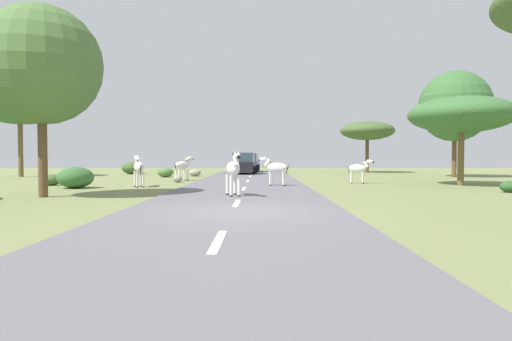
% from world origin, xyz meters
% --- Properties ---
extents(ground_plane, '(90.00, 90.00, 0.00)m').
position_xyz_m(ground_plane, '(0.00, 0.00, 0.00)').
color(ground_plane, olive).
extents(road, '(6.00, 64.00, 0.05)m').
position_xyz_m(road, '(-0.19, 0.00, 0.03)').
color(road, slate).
rests_on(road, ground_plane).
extents(lane_markings, '(0.16, 56.00, 0.01)m').
position_xyz_m(lane_markings, '(-0.19, -1.00, 0.05)').
color(lane_markings, silver).
rests_on(lane_markings, road).
extents(zebra_0, '(0.72, 1.69, 1.62)m').
position_xyz_m(zebra_0, '(-0.44, 4.46, 1.02)').
color(zebra_0, silver).
rests_on(zebra_0, road).
extents(zebra_1, '(0.95, 1.58, 1.59)m').
position_xyz_m(zebra_1, '(-5.38, 9.80, 0.95)').
color(zebra_1, silver).
rests_on(zebra_1, ground_plane).
extents(zebra_2, '(1.38, 0.71, 1.36)m').
position_xyz_m(zebra_2, '(5.92, 12.57, 0.81)').
color(zebra_2, silver).
rests_on(zebra_2, ground_plane).
extents(zebra_3, '(1.51, 0.66, 1.46)m').
position_xyz_m(zebra_3, '(1.29, 10.02, 0.92)').
color(zebra_3, silver).
rests_on(zebra_3, road).
extents(zebra_4, '(1.14, 1.42, 1.53)m').
position_xyz_m(zebra_4, '(-4.18, 15.26, 0.91)').
color(zebra_4, silver).
rests_on(zebra_4, ground_plane).
extents(car_0, '(2.19, 4.43, 1.74)m').
position_xyz_m(car_0, '(-0.81, 24.71, 0.85)').
color(car_0, black).
rests_on(car_0, road).
extents(car_1, '(2.19, 4.42, 1.74)m').
position_xyz_m(car_1, '(-0.59, 30.04, 0.85)').
color(car_1, '#1E479E').
rests_on(car_1, road).
extents(tree_0, '(5.02, 5.02, 5.58)m').
position_xyz_m(tree_0, '(-16.91, 20.27, 4.67)').
color(tree_0, brown).
rests_on(tree_0, ground_plane).
extents(tree_3, '(5.24, 5.24, 4.52)m').
position_xyz_m(tree_3, '(10.78, 11.03, 3.59)').
color(tree_3, brown).
rests_on(tree_3, ground_plane).
extents(tree_4, '(5.02, 5.02, 7.57)m').
position_xyz_m(tree_4, '(14.45, 20.05, 5.06)').
color(tree_4, brown).
rests_on(tree_4, ground_plane).
extents(tree_5, '(4.93, 4.93, 4.71)m').
position_xyz_m(tree_5, '(10.41, 28.95, 3.83)').
color(tree_5, brown).
rests_on(tree_5, ground_plane).
extents(tree_6, '(4.29, 4.29, 6.92)m').
position_xyz_m(tree_6, '(-7.36, 4.43, 4.76)').
color(tree_6, brown).
rests_on(tree_6, ground_plane).
extents(bush_0, '(0.97, 0.87, 0.58)m').
position_xyz_m(bush_0, '(-10.13, 10.84, 0.29)').
color(bush_0, '#425B2D').
rests_on(bush_0, ground_plane).
extents(bush_1, '(0.80, 0.72, 0.48)m').
position_xyz_m(bush_1, '(10.81, 6.68, 0.24)').
color(bush_1, '#2D5628').
rests_on(bush_1, ground_plane).
extents(bush_2, '(1.73, 1.56, 1.04)m').
position_xyz_m(bush_2, '(-10.23, 25.22, 0.52)').
color(bush_2, '#425B2D').
rests_on(bush_2, ground_plane).
extents(bush_3, '(1.67, 1.50, 1.00)m').
position_xyz_m(bush_3, '(-8.08, 8.90, 0.50)').
color(bush_3, '#386633').
rests_on(bush_3, ground_plane).
extents(bush_4, '(1.14, 1.02, 0.68)m').
position_xyz_m(bush_4, '(-6.25, 19.78, 0.34)').
color(bush_4, '#4C7038').
rests_on(bush_4, ground_plane).
extents(rock_0, '(0.51, 0.48, 0.40)m').
position_xyz_m(rock_0, '(-4.16, 13.43, 0.20)').
color(rock_0, gray).
rests_on(rock_0, ground_plane).
extents(rock_1, '(0.87, 0.81, 0.52)m').
position_xyz_m(rock_1, '(-4.34, 21.24, 0.26)').
color(rock_1, gray).
rests_on(rock_1, ground_plane).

